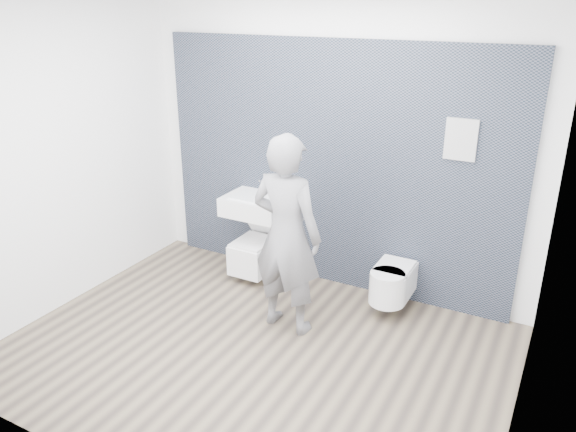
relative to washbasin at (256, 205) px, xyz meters
The scene contains 8 objects.
ground 1.59m from the washbasin, 60.15° to the right, with size 4.00×4.00×0.00m, color brown.
room_shell 1.69m from the washbasin, 60.15° to the right, with size 4.00×4.00×4.00m.
tile_wall 1.08m from the washbasin, 21.02° to the left, with size 3.60×0.06×2.40m, color black.
washbasin is the anchor object (origin of this frame).
toilet_square 0.52m from the washbasin, 90.00° to the right, with size 0.37×0.53×0.66m.
toilet_rounded 1.55m from the washbasin, ahead, with size 0.33×0.56×0.31m.
info_placard 2.06m from the washbasin, ahead, with size 0.27×0.03×0.35m, color white.
visitor 1.03m from the washbasin, 44.17° to the right, with size 0.64×0.42×1.75m, color slate.
Camera 1 is at (2.10, -3.31, 2.75)m, focal length 35.00 mm.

